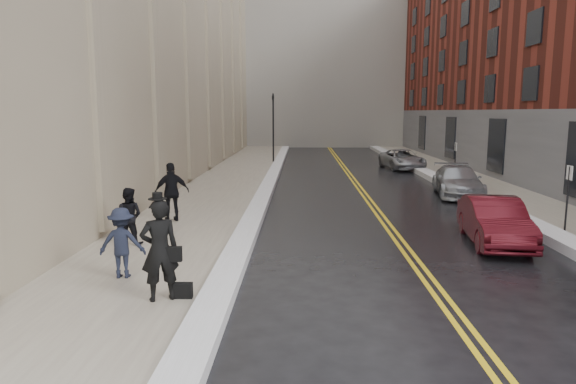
# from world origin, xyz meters

# --- Properties ---
(ground) EXTENTS (160.00, 160.00, 0.00)m
(ground) POSITION_xyz_m (0.00, 0.00, 0.00)
(ground) COLOR black
(ground) RESTS_ON ground
(sidewalk_left) EXTENTS (4.00, 64.00, 0.15)m
(sidewalk_left) POSITION_xyz_m (-4.50, 16.00, 0.07)
(sidewalk_left) COLOR gray
(sidewalk_left) RESTS_ON ground
(sidewalk_right) EXTENTS (3.00, 64.00, 0.15)m
(sidewalk_right) POSITION_xyz_m (9.00, 16.00, 0.07)
(sidewalk_right) COLOR gray
(sidewalk_right) RESTS_ON ground
(lane_stripe_a) EXTENTS (0.12, 64.00, 0.01)m
(lane_stripe_a) POSITION_xyz_m (2.38, 16.00, 0.00)
(lane_stripe_a) COLOR gold
(lane_stripe_a) RESTS_ON ground
(lane_stripe_b) EXTENTS (0.12, 64.00, 0.01)m
(lane_stripe_b) POSITION_xyz_m (2.62, 16.00, 0.00)
(lane_stripe_b) COLOR gold
(lane_stripe_b) RESTS_ON ground
(snow_ridge_left) EXTENTS (0.70, 60.80, 0.26)m
(snow_ridge_left) POSITION_xyz_m (-2.20, 16.00, 0.13)
(snow_ridge_left) COLOR white
(snow_ridge_left) RESTS_ON ground
(snow_ridge_right) EXTENTS (0.85, 60.80, 0.30)m
(snow_ridge_right) POSITION_xyz_m (7.15, 16.00, 0.15)
(snow_ridge_right) COLOR white
(snow_ridge_right) RESTS_ON ground
(traffic_signal) EXTENTS (0.18, 0.15, 5.20)m
(traffic_signal) POSITION_xyz_m (-2.60, 30.00, 3.08)
(traffic_signal) COLOR black
(traffic_signal) RESTS_ON ground
(parking_sign_near) EXTENTS (0.06, 0.35, 2.23)m
(parking_sign_near) POSITION_xyz_m (7.90, 8.00, 1.36)
(parking_sign_near) COLOR black
(parking_sign_near) RESTS_ON ground
(parking_sign_far) EXTENTS (0.06, 0.35, 2.23)m
(parking_sign_far) POSITION_xyz_m (7.90, 20.00, 1.36)
(parking_sign_far) COLOR black
(parking_sign_far) RESTS_ON ground
(car_maroon) EXTENTS (1.93, 4.31, 1.37)m
(car_maroon) POSITION_xyz_m (5.24, 6.86, 0.69)
(car_maroon) COLOR #4D0D15
(car_maroon) RESTS_ON ground
(car_silver_near) EXTENTS (2.56, 4.98, 1.38)m
(car_silver_near) POSITION_xyz_m (6.80, 15.74, 0.69)
(car_silver_near) COLOR #93959A
(car_silver_near) RESTS_ON ground
(car_silver_far) EXTENTS (2.77, 5.01, 1.33)m
(car_silver_far) POSITION_xyz_m (6.37, 26.94, 0.66)
(car_silver_far) COLOR #95979D
(car_silver_far) RESTS_ON ground
(pedestrian_main) EXTENTS (0.88, 0.75, 2.06)m
(pedestrian_main) POSITION_xyz_m (-3.29, 1.63, 1.18)
(pedestrian_main) COLOR black
(pedestrian_main) RESTS_ON sidewalk_left
(pedestrian_a) EXTENTS (0.83, 0.67, 1.63)m
(pedestrian_a) POSITION_xyz_m (-5.37, 5.95, 0.96)
(pedestrian_a) COLOR black
(pedestrian_a) RESTS_ON sidewalk_left
(pedestrian_b) EXTENTS (1.08, 0.67, 1.61)m
(pedestrian_b) POSITION_xyz_m (-4.54, 3.03, 0.95)
(pedestrian_b) COLOR black
(pedestrian_b) RESTS_ON sidewalk_left
(pedestrian_c) EXTENTS (1.28, 0.93, 2.02)m
(pedestrian_c) POSITION_xyz_m (-4.93, 9.11, 1.16)
(pedestrian_c) COLOR black
(pedestrian_c) RESTS_ON sidewalk_left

